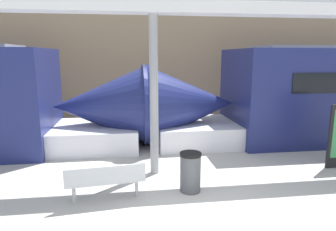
% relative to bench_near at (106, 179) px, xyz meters
% --- Properties ---
extents(ground_plane, '(60.00, 60.00, 0.00)m').
position_rel_bench_near_xyz_m(ground_plane, '(1.74, -1.10, -0.48)').
color(ground_plane, '#B2AFA8').
extents(station_wall, '(56.00, 0.20, 5.00)m').
position_rel_bench_near_xyz_m(station_wall, '(1.74, 7.64, 2.02)').
color(station_wall, '#9E8460').
rests_on(station_wall, ground_plane).
extents(bench_near, '(1.60, 0.61, 0.79)m').
position_rel_bench_near_xyz_m(bench_near, '(0.00, 0.00, 0.00)').
color(bench_near, '#ADB2B7').
rests_on(bench_near, ground_plane).
extents(trash_bin, '(0.46, 0.46, 0.86)m').
position_rel_bench_near_xyz_m(trash_bin, '(1.77, 0.24, -0.05)').
color(trash_bin, '#4C4F54').
rests_on(trash_bin, ground_plane).
extents(support_column_near, '(0.21, 0.21, 3.82)m').
position_rel_bench_near_xyz_m(support_column_near, '(1.10, 1.37, 1.43)').
color(support_column_near, gray).
rests_on(support_column_near, ground_plane).
extents(canopy_beam, '(28.00, 0.60, 0.28)m').
position_rel_bench_near_xyz_m(canopy_beam, '(1.10, 1.37, 3.48)').
color(canopy_beam, silver).
rests_on(canopy_beam, support_column_near).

